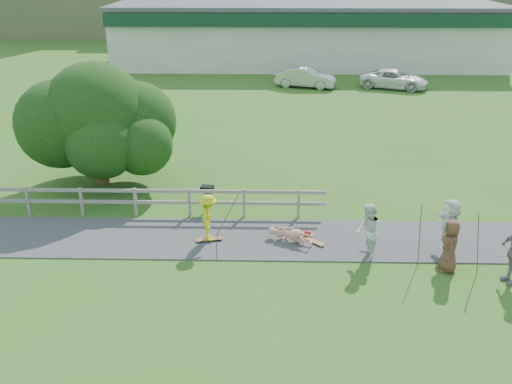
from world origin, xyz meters
TOP-DOWN VIEW (x-y plane):
  - ground at (0.00, 0.00)m, footprint 260.00×260.00m
  - path at (0.00, 1.50)m, footprint 34.00×3.00m
  - fence at (-4.62, 3.30)m, footprint 15.05×0.10m
  - strip_mall at (4.00, 34.94)m, footprint 32.50×10.75m
  - skater_rider at (-1.08, 1.29)m, footprint 0.65×1.06m
  - skater_fallen at (1.65, 1.32)m, footprint 1.03×1.58m
  - spectator_a at (4.03, 0.27)m, footprint 0.81×0.99m
  - spectator_c at (6.40, -0.40)m, footprint 0.65×0.89m
  - spectator_d at (6.66, 0.64)m, footprint 0.82×1.84m
  - car_silver at (3.49, 25.29)m, footprint 4.53×2.58m
  - car_white at (9.80, 25.14)m, footprint 5.20×3.62m
  - tree at (-6.10, 6.47)m, footprint 6.80×6.80m
  - bbq at (-1.40, 3.84)m, footprint 0.51×0.43m
  - longboard_rider at (-1.08, 1.29)m, footprint 0.90×0.42m
  - longboard_fallen at (2.45, 1.22)m, footprint 0.71×0.70m
  - helmet at (2.25, 1.67)m, footprint 0.27×0.27m
  - pole_rider at (-0.48, 1.69)m, footprint 0.03×0.03m
  - pole_spec_left at (5.55, -0.05)m, footprint 0.03×0.03m
  - pole_spec_right at (7.16, -0.55)m, footprint 0.03×0.03m

SIDE VIEW (x-z plane):
  - ground at x=0.00m, z-range 0.00..0.00m
  - path at x=0.00m, z-range 0.00..0.04m
  - longboard_fallen at x=2.45m, z-range 0.00..0.09m
  - longboard_rider at x=-1.08m, z-range 0.00..0.10m
  - helmet at x=2.25m, z-range 0.00..0.27m
  - skater_fallen at x=1.65m, z-range 0.00..0.57m
  - bbq at x=-1.40m, z-range 0.00..0.98m
  - car_white at x=9.80m, z-range 0.00..1.32m
  - car_silver at x=3.49m, z-range 0.00..1.41m
  - fence at x=-4.62m, z-range 0.17..1.27m
  - skater_rider at x=-1.08m, z-range 0.00..1.60m
  - spectator_c at x=6.40m, z-range 0.00..1.68m
  - pole_rider at x=-0.48m, z-range 0.00..1.83m
  - spectator_a at x=4.03m, z-range 0.00..1.88m
  - spectator_d at x=6.66m, z-range 0.00..1.92m
  - pole_spec_right at x=7.16m, z-range 0.00..1.99m
  - pole_spec_left at x=5.55m, z-range 0.00..2.03m
  - tree at x=-6.10m, z-range 0.00..3.68m
  - strip_mall at x=4.00m, z-range 0.03..5.13m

